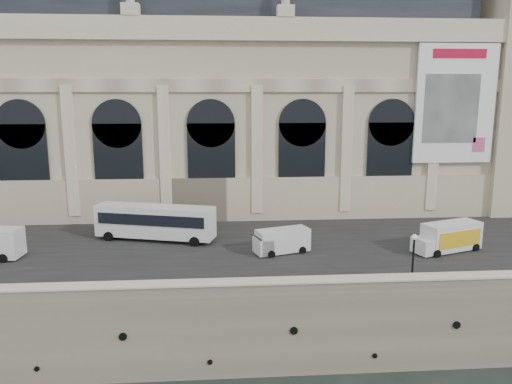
# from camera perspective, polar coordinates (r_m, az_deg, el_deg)

# --- Properties ---
(ground) EXTENTS (260.00, 260.00, 0.00)m
(ground) POSITION_cam_1_polar(r_m,az_deg,el_deg) (38.55, 1.12, -20.41)
(ground) COLOR black
(ground) RESTS_ON ground
(quay) EXTENTS (160.00, 70.00, 6.00)m
(quay) POSITION_cam_1_polar(r_m,az_deg,el_deg) (69.88, -1.53, -2.99)
(quay) COLOR gray
(quay) RESTS_ON ground
(street) EXTENTS (160.00, 24.00, 0.06)m
(street) POSITION_cam_1_polar(r_m,az_deg,el_deg) (48.87, -0.38, -5.63)
(street) COLOR #2D2D2D
(street) RESTS_ON quay
(parapet) EXTENTS (160.00, 1.40, 1.21)m
(parapet) POSITION_cam_1_polar(r_m,az_deg,el_deg) (36.07, 1.07, -10.93)
(parapet) COLOR gray
(parapet) RESTS_ON quay
(museum) EXTENTS (69.00, 18.70, 29.10)m
(museum) POSITION_cam_1_polar(r_m,az_deg,el_deg) (63.57, -6.92, 10.75)
(museum) COLOR beige
(museum) RESTS_ON quay
(bus_left) EXTENTS (11.94, 5.53, 3.46)m
(bus_left) POSITION_cam_1_polar(r_m,az_deg,el_deg) (49.64, -11.46, -3.30)
(bus_left) COLOR silver
(bus_left) RESTS_ON quay
(van_c) EXTENTS (5.30, 3.32, 2.21)m
(van_c) POSITION_cam_1_polar(r_m,az_deg,el_deg) (45.09, 2.71, -5.64)
(van_c) COLOR silver
(van_c) RESTS_ON quay
(box_truck) EXTENTS (6.90, 4.13, 2.65)m
(box_truck) POSITION_cam_1_polar(r_m,az_deg,el_deg) (48.74, 21.10, -4.85)
(box_truck) COLOR silver
(box_truck) RESTS_ON quay
(lamp_right) EXTENTS (0.41, 0.41, 3.99)m
(lamp_right) POSITION_cam_1_polar(r_m,az_deg,el_deg) (39.31, 17.50, -7.44)
(lamp_right) COLOR black
(lamp_right) RESTS_ON quay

